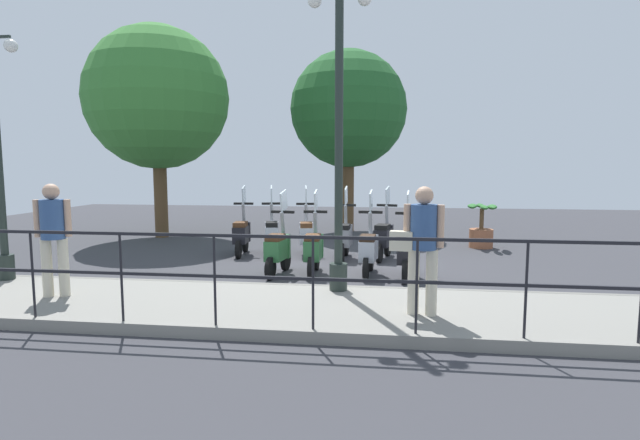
% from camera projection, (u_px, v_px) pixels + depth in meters
% --- Properties ---
extents(ground_plane, '(28.00, 28.00, 0.00)m').
position_uv_depth(ground_plane, '(344.00, 267.00, 9.79)').
color(ground_plane, '#38383D').
extents(promenade_walkway, '(2.20, 20.00, 0.15)m').
position_uv_depth(promenade_walkway, '(324.00, 309.00, 6.68)').
color(promenade_walkway, gray).
rests_on(promenade_walkway, ground_plane).
extents(fence_railing, '(0.04, 16.03, 1.07)m').
position_uv_depth(fence_railing, '(313.00, 265.00, 5.56)').
color(fence_railing, black).
rests_on(fence_railing, promenade_walkway).
extents(lamp_post_near, '(0.26, 0.90, 4.65)m').
position_uv_depth(lamp_post_near, '(339.00, 149.00, 7.17)').
color(lamp_post_near, '#232D28').
rests_on(lamp_post_near, promenade_walkway).
extents(pedestrian_with_bag, '(0.37, 0.66, 1.59)m').
position_uv_depth(pedestrian_with_bag, '(422.00, 240.00, 6.09)').
color(pedestrian_with_bag, beige).
rests_on(pedestrian_with_bag, promenade_walkway).
extents(pedestrian_distant, '(0.39, 0.48, 1.59)m').
position_uv_depth(pedestrian_distant, '(53.00, 231.00, 6.94)').
color(pedestrian_distant, beige).
rests_on(pedestrian_distant, promenade_walkway).
extents(tree_large, '(3.83, 3.83, 5.71)m').
position_uv_depth(tree_large, '(157.00, 98.00, 13.46)').
color(tree_large, brown).
rests_on(tree_large, ground_plane).
extents(tree_distant, '(3.44, 3.44, 5.35)m').
position_uv_depth(tree_distant, '(348.00, 110.00, 14.74)').
color(tree_distant, brown).
rests_on(tree_distant, ground_plane).
extents(potted_palm, '(1.06, 0.66, 1.05)m').
position_uv_depth(potted_palm, '(481.00, 229.00, 12.04)').
color(potted_palm, '#9E5B3D').
rests_on(potted_palm, ground_plane).
extents(scooter_near_0, '(1.23, 0.44, 1.54)m').
position_uv_depth(scooter_near_0, '(406.00, 251.00, 8.76)').
color(scooter_near_0, black).
rests_on(scooter_near_0, ground_plane).
extents(scooter_near_1, '(1.23, 0.44, 1.54)m').
position_uv_depth(scooter_near_1, '(369.00, 249.00, 8.99)').
color(scooter_near_1, black).
rests_on(scooter_near_1, ground_plane).
extents(scooter_near_2, '(1.23, 0.44, 1.54)m').
position_uv_depth(scooter_near_2, '(314.00, 249.00, 9.06)').
color(scooter_near_2, black).
rests_on(scooter_near_2, ground_plane).
extents(scooter_near_3, '(1.23, 0.44, 1.54)m').
position_uv_depth(scooter_near_3, '(278.00, 249.00, 9.04)').
color(scooter_near_3, black).
rests_on(scooter_near_3, ground_plane).
extents(scooter_far_0, '(1.22, 0.49, 1.54)m').
position_uv_depth(scooter_far_0, '(384.00, 237.00, 10.53)').
color(scooter_far_0, black).
rests_on(scooter_far_0, ground_plane).
extents(scooter_far_1, '(1.23, 0.44, 1.54)m').
position_uv_depth(scooter_far_1, '(344.00, 237.00, 10.56)').
color(scooter_far_1, black).
rests_on(scooter_far_1, ground_plane).
extents(scooter_far_2, '(1.23, 0.47, 1.54)m').
position_uv_depth(scooter_far_2, '(306.00, 234.00, 10.92)').
color(scooter_far_2, black).
rests_on(scooter_far_2, ground_plane).
extents(scooter_far_3, '(1.22, 0.50, 1.54)m').
position_uv_depth(scooter_far_3, '(272.00, 234.00, 11.01)').
color(scooter_far_3, black).
rests_on(scooter_far_3, ground_plane).
extents(scooter_far_4, '(1.23, 0.44, 1.54)m').
position_uv_depth(scooter_far_4, '(242.00, 234.00, 11.00)').
color(scooter_far_4, black).
rests_on(scooter_far_4, ground_plane).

